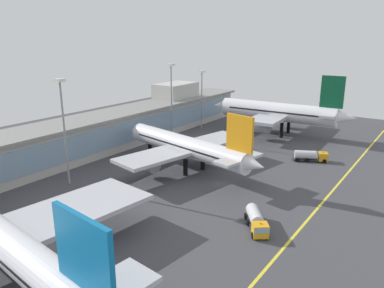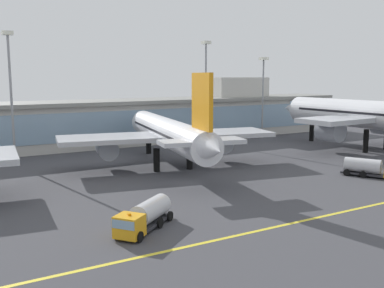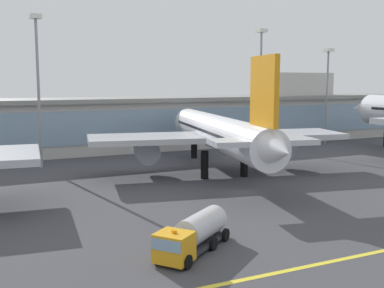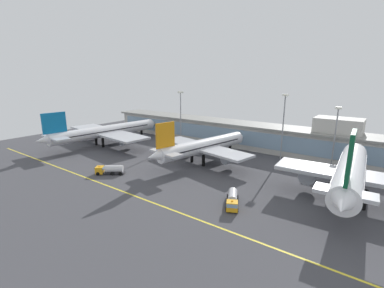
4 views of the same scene
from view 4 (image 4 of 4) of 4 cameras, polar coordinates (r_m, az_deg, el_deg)
ground_plane at (r=91.42m, az=-3.60°, el=-5.41°), size 190.79×190.79×0.00m
taxiway_centreline_stripe at (r=77.11m, az=-14.29°, el=-9.67°), size 152.63×0.50×0.01m
terminal_building at (r=123.15m, az=9.85°, el=2.31°), size 139.28×14.00×15.69m
airliner_near_left at (r=128.68m, az=-17.69°, el=2.53°), size 49.11×58.95×16.77m
airliner_near_right at (r=97.06m, az=2.37°, el=-0.49°), size 39.00×46.85×16.57m
airliner_far_right at (r=77.12m, az=30.32°, el=-5.18°), size 34.99×49.59×20.75m
fuel_tanker_truck at (r=67.50m, az=8.49°, el=-11.53°), size 6.28×9.16×2.90m
baggage_tug_near at (r=90.82m, az=-17.06°, el=-5.16°), size 8.66×7.42×2.90m
apron_light_mast_west at (r=104.96m, az=18.73°, el=5.31°), size 1.80×1.80×24.20m
apron_light_mast_centre at (r=101.42m, az=28.03°, el=3.02°), size 1.80×1.80×20.81m
apron_light_mast_east at (r=121.70m, az=-2.40°, el=7.10°), size 1.80×1.80×23.92m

